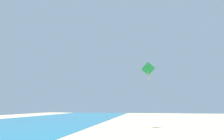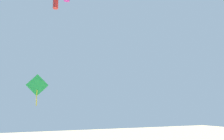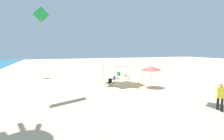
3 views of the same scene
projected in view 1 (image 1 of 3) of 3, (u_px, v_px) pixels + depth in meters
kite_diamond_green at (148, 69)px, 27.15m from camera, size 0.52×2.39×3.47m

